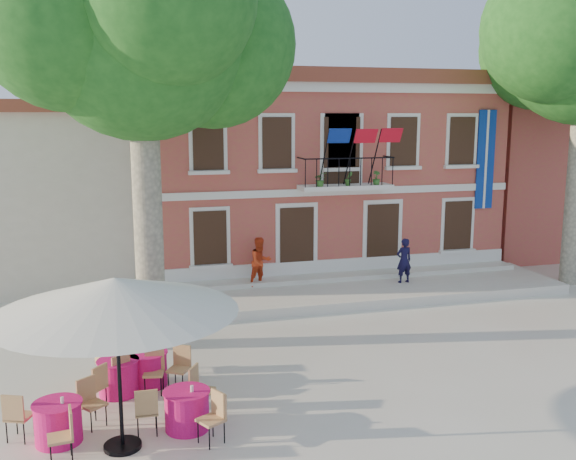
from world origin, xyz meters
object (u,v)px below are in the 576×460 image
(patio_umbrella, at_px, (115,296))
(cafe_table_3, at_px, (148,367))
(plane_tree_west, at_px, (141,31))
(pedestrian_navy, at_px, (404,260))
(cafe_table_0, at_px, (58,420))
(pedestrian_orange, at_px, (260,262))
(cafe_table_2, at_px, (187,408))
(cafe_table_1, at_px, (118,375))

(patio_umbrella, bearing_deg, cafe_table_3, 77.20)
(plane_tree_west, distance_m, pedestrian_navy, 11.40)
(cafe_table_0, bearing_deg, plane_tree_west, 66.85)
(plane_tree_west, height_order, pedestrian_navy, plane_tree_west)
(patio_umbrella, xyz_separation_m, cafe_table_0, (-1.12, 0.53, -2.42))
(pedestrian_orange, relative_size, cafe_table_3, 0.88)
(plane_tree_west, xyz_separation_m, cafe_table_2, (0.35, -4.76, -7.48))
(cafe_table_1, distance_m, cafe_table_3, 0.70)
(pedestrian_orange, bearing_deg, cafe_table_1, -143.60)
(patio_umbrella, bearing_deg, cafe_table_2, 18.48)
(pedestrian_orange, relative_size, cafe_table_1, 0.90)
(patio_umbrella, bearing_deg, pedestrian_navy, 41.21)
(cafe_table_2, bearing_deg, cafe_table_1, 122.33)
(pedestrian_navy, xyz_separation_m, pedestrian_orange, (-4.80, 0.80, 0.06))
(pedestrian_orange, xyz_separation_m, cafe_table_1, (-4.67, -6.71, -0.70))
(plane_tree_west, distance_m, patio_umbrella, 7.28)
(patio_umbrella, relative_size, cafe_table_1, 2.32)
(cafe_table_0, height_order, cafe_table_1, same)
(pedestrian_navy, height_order, cafe_table_3, pedestrian_navy)
(plane_tree_west, relative_size, patio_umbrella, 2.52)
(plane_tree_west, distance_m, cafe_table_0, 9.02)
(patio_umbrella, height_order, cafe_table_2, patio_umbrella)
(pedestrian_navy, relative_size, pedestrian_orange, 0.92)
(pedestrian_navy, bearing_deg, plane_tree_west, 15.33)
(plane_tree_west, distance_m, cafe_table_2, 8.87)
(plane_tree_west, relative_size, cafe_table_1, 5.86)
(patio_umbrella, height_order, cafe_table_3, patio_umbrella)
(pedestrian_orange, height_order, cafe_table_3, pedestrian_orange)
(pedestrian_orange, xyz_separation_m, cafe_table_2, (-3.43, -8.66, -0.70))
(pedestrian_navy, relative_size, cafe_table_3, 0.82)
(cafe_table_0, relative_size, cafe_table_1, 1.01)
(plane_tree_west, bearing_deg, patio_umbrella, -99.48)
(cafe_table_0, xyz_separation_m, cafe_table_2, (2.33, -0.12, 0.00))
(patio_umbrella, distance_m, cafe_table_0, 2.72)
(plane_tree_west, distance_m, pedestrian_orange, 8.68)
(cafe_table_1, bearing_deg, pedestrian_navy, 31.97)
(plane_tree_west, bearing_deg, cafe_table_1, -107.60)
(cafe_table_2, bearing_deg, plane_tree_west, 94.16)
(plane_tree_west, xyz_separation_m, cafe_table_3, (-0.26, -2.50, -7.48))
(pedestrian_orange, height_order, cafe_table_2, pedestrian_orange)
(pedestrian_navy, height_order, cafe_table_0, pedestrian_navy)
(pedestrian_orange, relative_size, cafe_table_2, 0.88)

